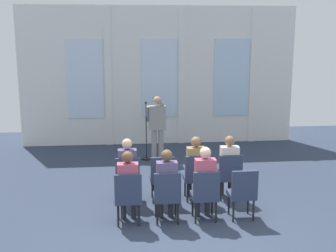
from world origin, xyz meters
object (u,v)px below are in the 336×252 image
(chair_r1_c0, at_px, (128,195))
(audience_r0_c3, at_px, (229,163))
(speaker, at_px, (157,123))
(chair_r1_c1, at_px, (167,194))
(chair_r0_c3, at_px, (229,174))
(audience_r1_c1, at_px, (167,182))
(chair_r0_c2, at_px, (196,175))
(audience_r1_c2, at_px, (205,179))
(mic_stand, at_px, (146,147))
(chair_r0_c1, at_px, (162,176))
(chair_r1_c2, at_px, (205,192))
(chair_r0_c0, at_px, (128,177))
(audience_r0_c0, at_px, (127,167))
(chair_r1_c3, at_px, (243,191))
(audience_r1_c0, at_px, (128,183))
(audience_r0_c2, at_px, (195,164))

(chair_r1_c0, bearing_deg, audience_r0_c3, 28.16)
(speaker, bearing_deg, chair_r1_c1, -91.90)
(chair_r0_c3, xyz_separation_m, audience_r1_c1, (-1.34, -0.91, 0.19))
(chair_r0_c2, distance_m, audience_r1_c1, 1.15)
(chair_r1_c0, relative_size, audience_r1_c2, 0.70)
(mic_stand, bearing_deg, speaker, -16.50)
(speaker, xyz_separation_m, chair_r1_c1, (-0.13, -3.96, -0.45))
(audience_r0_c3, distance_m, chair_r1_c0, 2.29)
(chair_r0_c1, distance_m, chair_r1_c2, 1.20)
(audience_r0_c3, distance_m, chair_r1_c2, 1.28)
(chair_r1_c0, distance_m, chair_r1_c1, 0.67)
(audience_r0_c3, bearing_deg, audience_r1_c2, -123.93)
(chair_r1_c0, bearing_deg, chair_r1_c1, 0.00)
(chair_r1_c0, bearing_deg, audience_r1_c1, 6.95)
(mic_stand, distance_m, chair_r0_c0, 3.10)
(audience_r1_c1, bearing_deg, audience_r0_c0, 123.96)
(audience_r1_c2, bearing_deg, audience_r0_c0, 143.37)
(speaker, relative_size, chair_r1_c0, 1.80)
(chair_r1_c3, bearing_deg, chair_r0_c2, 124.00)
(audience_r1_c1, bearing_deg, chair_r1_c0, -173.05)
(audience_r0_c3, bearing_deg, audience_r0_c0, 179.99)
(chair_r1_c0, xyz_separation_m, chair_r1_c1, (0.67, 0.00, 0.00))
(chair_r1_c0, relative_size, audience_r1_c1, 0.72)
(audience_r0_c3, distance_m, audience_r1_c0, 2.25)
(speaker, relative_size, audience_r0_c2, 1.31)
(audience_r0_c3, bearing_deg, chair_r1_c3, -90.00)
(audience_r0_c3, bearing_deg, audience_r1_c1, -143.42)
(audience_r1_c1, bearing_deg, speaker, 88.06)
(audience_r1_c1, bearing_deg, chair_r0_c2, 53.68)
(audience_r1_c1, xyz_separation_m, chair_r1_c2, (0.67, -0.08, -0.19))
(chair_r0_c3, height_order, chair_r1_c2, same)
(chair_r0_c1, relative_size, audience_r0_c3, 0.73)
(chair_r0_c0, distance_m, chair_r0_c2, 1.34)
(speaker, height_order, chair_r0_c1, speaker)
(chair_r0_c1, relative_size, chair_r1_c2, 1.00)
(speaker, distance_m, chair_r1_c3, 4.17)
(chair_r0_c0, height_order, chair_r0_c1, same)
(chair_r0_c0, bearing_deg, mic_stand, 80.34)
(chair_r1_c1, bearing_deg, chair_r0_c0, 124.00)
(chair_r0_c1, bearing_deg, chair_r1_c3, -36.55)
(chair_r0_c1, xyz_separation_m, chair_r1_c2, (0.67, -1.00, 0.00))
(chair_r0_c2, bearing_deg, mic_stand, 105.12)
(audience_r1_c0, xyz_separation_m, audience_r1_c2, (1.34, -0.00, 0.02))
(chair_r1_c2, bearing_deg, chair_r0_c0, 143.45)
(audience_r1_c0, relative_size, audience_r1_c1, 0.99)
(chair_r0_c0, xyz_separation_m, audience_r1_c2, (1.34, -0.91, 0.21))
(chair_r0_c0, xyz_separation_m, chair_r1_c1, (0.67, -1.00, 0.00))
(chair_r0_c1, distance_m, audience_r1_c0, 1.15)
(chair_r1_c2, height_order, chair_r1_c3, same)
(chair_r1_c3, bearing_deg, chair_r1_c2, 180.00)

